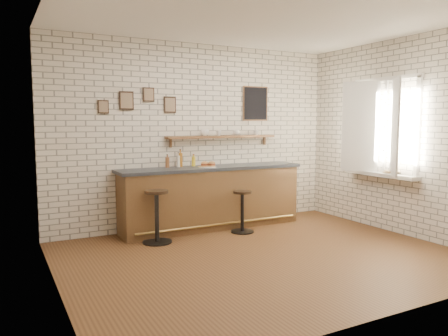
{
  "coord_description": "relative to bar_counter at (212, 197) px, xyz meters",
  "views": [
    {
      "loc": [
        -3.03,
        -4.61,
        1.72
      ],
      "look_at": [
        -0.1,
        0.9,
        1.07
      ],
      "focal_mm": 35.0,
      "sensor_mm": 36.0,
      "label": 1
    }
  ],
  "objects": [
    {
      "name": "ground",
      "position": [
        -0.1,
        -1.7,
        -0.51
      ],
      "size": [
        5.0,
        5.0,
        0.0
      ],
      "primitive_type": "plane",
      "color": "brown",
      "rests_on": "ground"
    },
    {
      "name": "bar_counter",
      "position": [
        0.0,
        0.0,
        0.0
      ],
      "size": [
        3.1,
        0.65,
        1.01
      ],
      "color": "brown",
      "rests_on": "ground"
    },
    {
      "name": "sandwich_plate",
      "position": [
        -0.11,
        -0.08,
        0.51
      ],
      "size": [
        0.28,
        0.28,
        0.01
      ],
      "primitive_type": "cylinder",
      "color": "white",
      "rests_on": "bar_counter"
    },
    {
      "name": "ciabatta_sandwich",
      "position": [
        -0.1,
        -0.08,
        0.55
      ],
      "size": [
        0.25,
        0.17,
        0.08
      ],
      "color": "tan",
      "rests_on": "sandwich_plate"
    },
    {
      "name": "potato_chips",
      "position": [
        -0.14,
        -0.08,
        0.52
      ],
      "size": [
        0.26,
        0.19,
        0.0
      ],
      "color": "#E4A850",
      "rests_on": "sandwich_plate"
    },
    {
      "name": "bitters_bottle_brown",
      "position": [
        -0.7,
        0.18,
        0.59
      ],
      "size": [
        0.06,
        0.06,
        0.21
      ],
      "color": "brown",
      "rests_on": "bar_counter"
    },
    {
      "name": "bitters_bottle_white",
      "position": [
        -0.51,
        0.18,
        0.6
      ],
      "size": [
        0.06,
        0.06,
        0.23
      ],
      "color": "beige",
      "rests_on": "bar_counter"
    },
    {
      "name": "bitters_bottle_amber",
      "position": [
        -0.48,
        0.18,
        0.62
      ],
      "size": [
        0.07,
        0.07,
        0.29
      ],
      "color": "#9D5F19",
      "rests_on": "bar_counter"
    },
    {
      "name": "condiment_bottle_yellow",
      "position": [
        -0.24,
        0.18,
        0.59
      ],
      "size": [
        0.06,
        0.06,
        0.19
      ],
      "color": "yellow",
      "rests_on": "bar_counter"
    },
    {
      "name": "bar_stool_left",
      "position": [
        -1.1,
        -0.45,
        -0.1
      ],
      "size": [
        0.42,
        0.42,
        0.76
      ],
      "color": "black",
      "rests_on": "ground"
    },
    {
      "name": "bar_stool_right",
      "position": [
        0.29,
        -0.5,
        -0.15
      ],
      "size": [
        0.36,
        0.36,
        0.66
      ],
      "color": "black",
      "rests_on": "ground"
    },
    {
      "name": "wall_shelf",
      "position": [
        0.3,
        0.2,
        0.97
      ],
      "size": [
        2.0,
        0.18,
        0.18
      ],
      "color": "brown",
      "rests_on": "ground"
    },
    {
      "name": "shelf_cup_a",
      "position": [
        -0.03,
        0.2,
        1.05
      ],
      "size": [
        0.18,
        0.18,
        0.11
      ],
      "primitive_type": "imported",
      "rotation": [
        0.0,
        0.0,
        0.45
      ],
      "color": "white",
      "rests_on": "wall_shelf"
    },
    {
      "name": "shelf_cup_b",
      "position": [
        0.23,
        0.2,
        1.04
      ],
      "size": [
        0.13,
        0.13,
        0.09
      ],
      "primitive_type": "imported",
      "rotation": [
        0.0,
        0.0,
        0.78
      ],
      "color": "white",
      "rests_on": "wall_shelf"
    },
    {
      "name": "shelf_cup_c",
      "position": [
        0.57,
        0.2,
        1.04
      ],
      "size": [
        0.13,
        0.13,
        0.09
      ],
      "primitive_type": "imported",
      "rotation": [
        0.0,
        0.0,
        1.73
      ],
      "color": "white",
      "rests_on": "wall_shelf"
    },
    {
      "name": "shelf_cup_d",
      "position": [
        0.97,
        0.2,
        1.04
      ],
      "size": [
        0.11,
        0.11,
        0.09
      ],
      "primitive_type": "imported",
      "rotation": [
        0.0,
        0.0,
        0.24
      ],
      "color": "white",
      "rests_on": "wall_shelf"
    },
    {
      "name": "back_wall_decor",
      "position": [
        0.12,
        0.28,
        1.54
      ],
      "size": [
        2.96,
        0.02,
        0.56
      ],
      "color": "black",
      "rests_on": "ground"
    },
    {
      "name": "window_sill",
      "position": [
        2.3,
        -1.4,
        0.39
      ],
      "size": [
        0.2,
        1.35,
        0.06
      ],
      "color": "white",
      "rests_on": "ground"
    },
    {
      "name": "casement_window",
      "position": [
        2.25,
        -1.4,
        1.14
      ],
      "size": [
        0.4,
        1.3,
        1.56
      ],
      "color": "white",
      "rests_on": "ground"
    },
    {
      "name": "book_lower",
      "position": [
        2.28,
        -1.57,
        0.43
      ],
      "size": [
        0.18,
        0.23,
        0.02
      ],
      "primitive_type": "imported",
      "rotation": [
        0.0,
        0.0,
        0.07
      ],
      "color": "tan",
      "rests_on": "window_sill"
    },
    {
      "name": "book_upper",
      "position": [
        2.28,
        -1.55,
        0.45
      ],
      "size": [
        0.23,
        0.27,
        0.02
      ],
      "primitive_type": "imported",
      "rotation": [
        0.0,
        0.0,
        -0.37
      ],
      "color": "tan",
      "rests_on": "book_lower"
    }
  ]
}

